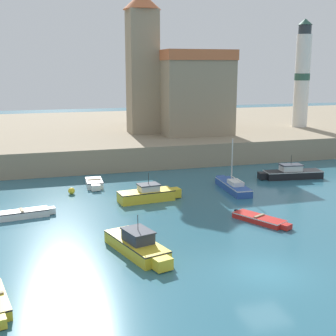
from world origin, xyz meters
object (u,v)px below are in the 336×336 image
at_px(motorboat_yellow_4, 148,194).
at_px(dinghy_white_5, 94,183).
at_px(mooring_buoy, 72,191).
at_px(motorboat_yellow_9, 138,245).
at_px(lighthouse, 302,75).
at_px(dinghy_red_3, 260,219).
at_px(sailboat_blue_8, 233,186).
at_px(motorboat_black_2, 291,173).
at_px(dinghy_white_7, 23,213).
at_px(church, 177,86).

distance_m(motorboat_yellow_4, dinghy_white_5, 6.75).
bearing_deg(mooring_buoy, dinghy_white_5, 42.65).
distance_m(motorboat_yellow_9, lighthouse, 44.05).
height_order(motorboat_yellow_4, mooring_buoy, motorboat_yellow_4).
bearing_deg(dinghy_white_5, motorboat_yellow_4, -58.59).
relative_size(dinghy_red_3, sailboat_blue_8, 0.70).
bearing_deg(motorboat_yellow_4, sailboat_blue_8, 7.58).
relative_size(dinghy_white_5, motorboat_yellow_9, 0.60).
height_order(dinghy_white_5, motorboat_yellow_9, motorboat_yellow_9).
distance_m(motorboat_black_2, motorboat_yellow_9, 22.98).
distance_m(dinghy_white_7, motorboat_yellow_9, 10.81).
relative_size(dinghy_red_3, dinghy_white_7, 0.97).
relative_size(dinghy_white_5, dinghy_white_7, 0.80).
xyz_separation_m(dinghy_white_5, sailboat_blue_8, (11.37, -4.72, 0.09)).
distance_m(dinghy_white_5, lighthouse, 34.89).
distance_m(dinghy_white_7, mooring_buoy, 6.59).
distance_m(dinghy_red_3, motorboat_yellow_4, 9.58).
relative_size(motorboat_yellow_4, mooring_buoy, 9.34).
xyz_separation_m(dinghy_red_3, motorboat_yellow_4, (-6.13, 7.36, 0.31)).
bearing_deg(lighthouse, sailboat_blue_8, -133.46).
relative_size(mooring_buoy, church, 0.03).
height_order(sailboat_blue_8, mooring_buoy, sailboat_blue_8).
bearing_deg(dinghy_white_5, lighthouse, 26.59).
bearing_deg(lighthouse, dinghy_white_7, -148.21).
distance_m(motorboat_yellow_4, church, 26.21).
height_order(mooring_buoy, church, church).
xyz_separation_m(dinghy_red_3, motorboat_yellow_9, (-9.36, -2.97, 0.30)).
xyz_separation_m(dinghy_white_7, mooring_buoy, (3.87, 5.33, -0.01)).
distance_m(dinghy_red_3, motorboat_yellow_9, 9.82).
distance_m(motorboat_yellow_4, dinghy_white_7, 9.71).
height_order(motorboat_black_2, lighthouse, lighthouse).
height_order(motorboat_yellow_4, lighthouse, lighthouse).
relative_size(motorboat_black_2, dinghy_red_3, 1.48).
distance_m(dinghy_red_3, lighthouse, 36.03).
xyz_separation_m(sailboat_blue_8, church, (1.92, 22.09, 7.62)).
relative_size(dinghy_white_7, sailboat_blue_8, 0.72).
xyz_separation_m(motorboat_yellow_4, church, (9.77, 23.14, 7.49)).
distance_m(dinghy_white_5, sailboat_blue_8, 12.31).
bearing_deg(church, motorboat_yellow_9, -111.23).
bearing_deg(motorboat_black_2, dinghy_red_3, -129.50).
xyz_separation_m(mooring_buoy, lighthouse, (32.32, 17.10, 9.10)).
bearing_deg(motorboat_black_2, mooring_buoy, 179.40).
xyz_separation_m(motorboat_yellow_4, sailboat_blue_8, (7.85, 1.04, -0.13)).
height_order(dinghy_white_7, motorboat_yellow_9, motorboat_yellow_9).
xyz_separation_m(motorboat_yellow_4, mooring_buoy, (-5.71, 3.74, -0.25)).
xyz_separation_m(motorboat_yellow_4, dinghy_white_7, (-9.58, -1.59, -0.24)).
bearing_deg(motorboat_black_2, dinghy_white_5, 173.15).
relative_size(motorboat_black_2, church, 0.38).
bearing_deg(dinghy_white_7, church, 51.95).
bearing_deg(motorboat_yellow_4, dinghy_white_5, 121.41).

